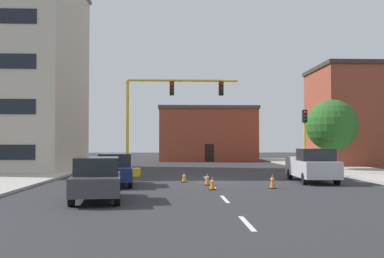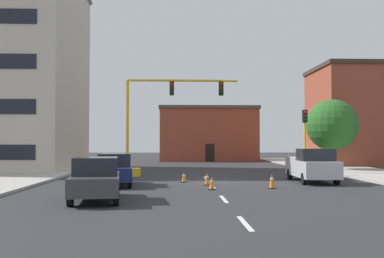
{
  "view_description": "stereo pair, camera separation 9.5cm",
  "coord_description": "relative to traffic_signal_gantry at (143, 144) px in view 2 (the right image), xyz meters",
  "views": [
    {
      "loc": [
        -2.13,
        -26.8,
        2.32
      ],
      "look_at": [
        -0.77,
        5.25,
        3.33
      ],
      "focal_mm": 41.49,
      "sensor_mm": 36.0,
      "label": 1
    },
    {
      "loc": [
        -2.04,
        -26.8,
        2.32
      ],
      "look_at": [
        -0.77,
        5.25,
        3.33
      ],
      "focal_mm": 41.49,
      "sensor_mm": 36.0,
      "label": 2
    }
  ],
  "objects": [
    {
      "name": "tree_right_mid",
      "position": [
        15.41,
        5.27,
        1.6
      ],
      "size": [
        4.29,
        4.29,
        5.97
      ],
      "color": "#4C3823",
      "rests_on": "ground_plane"
    },
    {
      "name": "ground_plane",
      "position": [
        4.26,
        -4.48,
        -2.22
      ],
      "size": [
        160.0,
        160.0,
        0.0
      ],
      "primitive_type": "plane",
      "color": "#2D2D30"
    },
    {
      "name": "sidewalk_left",
      "position": [
        -8.25,
        3.52,
        -2.15
      ],
      "size": [
        6.0,
        56.0,
        0.14
      ],
      "primitive_type": "cube",
      "color": "#B2ADA3",
      "rests_on": "ground_plane"
    },
    {
      "name": "sedan_navy_mid_left",
      "position": [
        -1.04,
        -6.9,
        -1.33
      ],
      "size": [
        2.23,
        4.64,
        1.74
      ],
      "color": "navy",
      "rests_on": "ground_plane"
    },
    {
      "name": "lane_stripe_seg_1",
      "position": [
        4.26,
        -12.98,
        -2.22
      ],
      "size": [
        0.16,
        2.4,
        0.01
      ],
      "primitive_type": "cube",
      "color": "silver",
      "rests_on": "ground_plane"
    },
    {
      "name": "traffic_cone_roadside_d",
      "position": [
        7.18,
        -8.83,
        -1.85
      ],
      "size": [
        0.36,
        0.36,
        0.76
      ],
      "color": "black",
      "rests_on": "ground_plane"
    },
    {
      "name": "lane_stripe_seg_3",
      "position": [
        4.26,
        -1.98,
        -2.22
      ],
      "size": [
        0.16,
        2.4,
        0.01
      ],
      "primitive_type": "cube",
      "color": "silver",
      "rests_on": "ground_plane"
    },
    {
      "name": "traffic_cone_roadside_b",
      "position": [
        2.77,
        -5.09,
        -1.93
      ],
      "size": [
        0.36,
        0.36,
        0.6
      ],
      "color": "black",
      "rests_on": "ground_plane"
    },
    {
      "name": "sedan_dark_gray_near_left",
      "position": [
        -0.95,
        -13.22,
        -1.33
      ],
      "size": [
        2.37,
        4.69,
        1.74
      ],
      "color": "#3D3D42",
      "rests_on": "ground_plane"
    },
    {
      "name": "traffic_cone_roadside_a",
      "position": [
        4.0,
        -6.92,
        -1.88
      ],
      "size": [
        0.36,
        0.36,
        0.69
      ],
      "color": "black",
      "rests_on": "ground_plane"
    },
    {
      "name": "sidewalk_right",
      "position": [
        16.76,
        3.52,
        -2.15
      ],
      "size": [
        6.0,
        56.0,
        0.14
      ],
      "primitive_type": "cube",
      "color": "#B2ADA3",
      "rests_on": "ground_plane"
    },
    {
      "name": "traffic_light_pole_right",
      "position": [
        11.96,
        1.41,
        1.31
      ],
      "size": [
        0.32,
        0.47,
        4.8
      ],
      "color": "yellow",
      "rests_on": "ground_plane"
    },
    {
      "name": "traffic_signal_gantry",
      "position": [
        0.0,
        0.0,
        0.0
      ],
      "size": [
        8.68,
        1.2,
        6.83
      ],
      "color": "yellow",
      "rests_on": "ground_plane"
    },
    {
      "name": "pickup_truck_silver",
      "position": [
        10.37,
        -5.24,
        -1.25
      ],
      "size": [
        2.23,
        5.48,
        1.99
      ],
      "color": "#BCBCC1",
      "rests_on": "ground_plane"
    },
    {
      "name": "traffic_cone_roadside_c",
      "position": [
        4.07,
        -9.32,
        -1.9
      ],
      "size": [
        0.36,
        0.36,
        0.65
      ],
      "color": "black",
      "rests_on": "ground_plane"
    },
    {
      "name": "lane_stripe_seg_0",
      "position": [
        4.26,
        -18.48,
        -2.22
      ],
      "size": [
        0.16,
        2.4,
        0.01
      ],
      "primitive_type": "cube",
      "color": "silver",
      "rests_on": "ground_plane"
    },
    {
      "name": "building_row_right",
      "position": [
        23.55,
        13.3,
        2.85
      ],
      "size": [
        13.93,
        8.81,
        10.13
      ],
      "color": "brown",
      "rests_on": "ground_plane"
    },
    {
      "name": "lane_stripe_seg_2",
      "position": [
        4.26,
        -7.48,
        -2.22
      ],
      "size": [
        0.16,
        2.4,
        0.01
      ],
      "primitive_type": "cube",
      "color": "silver",
      "rests_on": "ground_plane"
    },
    {
      "name": "building_brick_center",
      "position": [
        6.6,
        27.37,
        1.3
      ],
      "size": [
        12.73,
        8.21,
        7.02
      ],
      "color": "brown",
      "rests_on": "ground_plane"
    }
  ]
}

